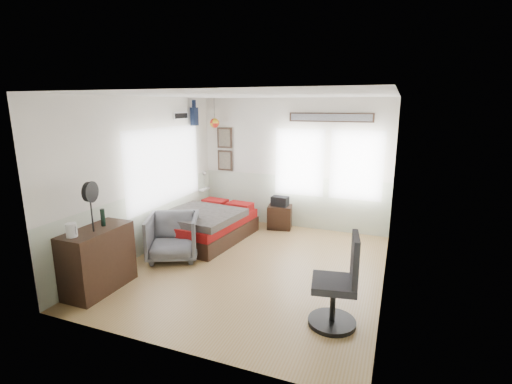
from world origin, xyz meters
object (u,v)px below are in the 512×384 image
Objects in this scene: task_chair at (339,289)px; nightstand at (280,217)px; bed at (207,225)px; armchair at (173,237)px; dresser at (98,260)px.

nightstand is at bearing 108.72° from task_chair.
task_chair is at bearing -71.92° from nightstand.
bed is 1.03m from armchair.
task_chair reaches higher than nightstand.
dresser is (-0.44, -2.34, 0.16)m from bed.
bed is at bearing -144.99° from nightstand.
nightstand is (1.55, 3.49, -0.20)m from dresser.
task_chair reaches higher than bed.
task_chair reaches higher than armchair.
dresser reaches higher than bed.
nightstand is at bearing 66.01° from dresser.
armchair reaches higher than bed.
armchair is (-0.09, -1.02, 0.10)m from bed.
bed is 1.59m from nightstand.
dresser is 1.37m from armchair.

